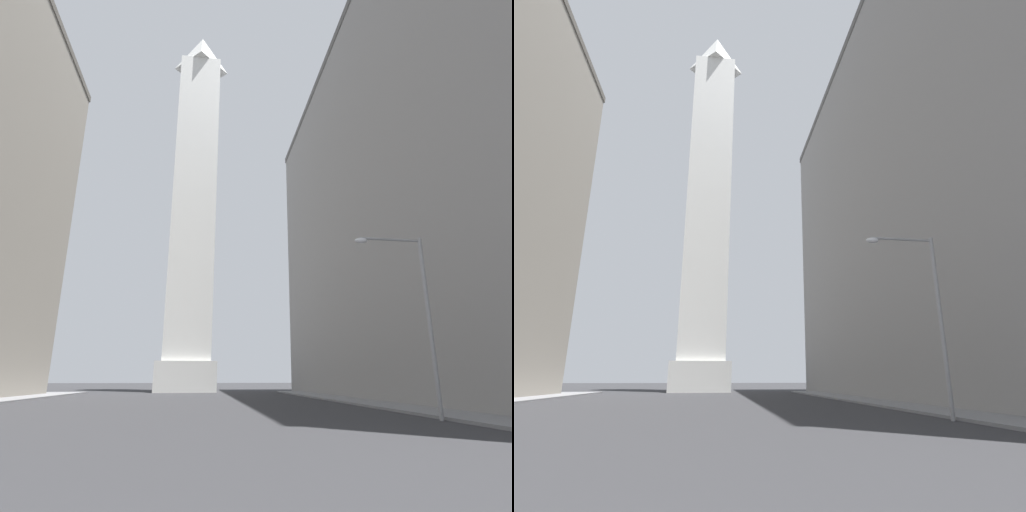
{
  "view_description": "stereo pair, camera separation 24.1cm",
  "coord_description": "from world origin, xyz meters",
  "views": [
    {
      "loc": [
        1.83,
        -2.48,
        1.79
      ],
      "look_at": [
        8.02,
        42.64,
        15.86
      ],
      "focal_mm": 28.0,
      "sensor_mm": 36.0,
      "label": 1
    },
    {
      "loc": [
        2.07,
        -2.51,
        1.79
      ],
      "look_at": [
        8.02,
        42.64,
        15.86
      ],
      "focal_mm": 28.0,
      "sensor_mm": 36.0,
      "label": 2
    }
  ],
  "objects": [
    {
      "name": "building_right",
      "position": [
        25.17,
        32.71,
        20.45
      ],
      "size": [
        18.21,
        57.72,
        40.89
      ],
      "color": "gray",
      "rests_on": "ground_plane"
    },
    {
      "name": "obelisk",
      "position": [
        0.0,
        59.17,
        31.04
      ],
      "size": [
        8.58,
        8.58,
        64.21
      ],
      "color": "silver",
      "rests_on": "ground_plane"
    },
    {
      "name": "street_lamp",
      "position": [
        12.13,
        15.41,
        5.35
      ],
      "size": [
        3.54,
        0.36,
        8.67
      ],
      "color": "gray",
      "rests_on": "ground_plane"
    },
    {
      "name": "sidewalk_right",
      "position": [
        15.48,
        21.3,
        0.07
      ],
      "size": [
        5.0,
        71.0,
        0.15
      ],
      "primitive_type": "cube",
      "color": "slate",
      "rests_on": "ground_plane"
    }
  ]
}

